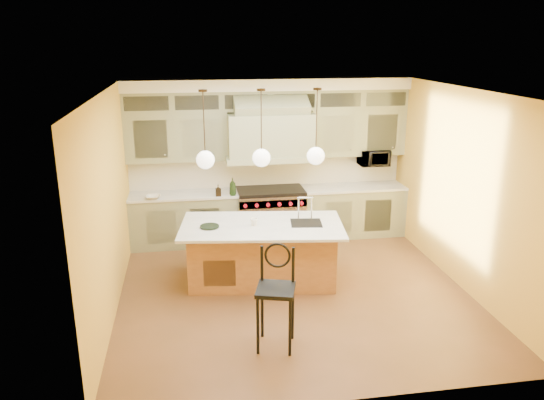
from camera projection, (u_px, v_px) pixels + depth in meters
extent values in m
plane|color=brown|center=(293.00, 291.00, 7.79)|extent=(5.00, 5.00, 0.00)
plane|color=white|center=(296.00, 91.00, 6.94)|extent=(5.00, 5.00, 0.00)
plane|color=gold|center=(267.00, 158.00, 9.73)|extent=(5.00, 0.00, 5.00)
plane|color=gold|center=(347.00, 272.00, 5.01)|extent=(5.00, 0.00, 5.00)
plane|color=gold|center=(109.00, 205.00, 6.99)|extent=(0.00, 5.00, 5.00)
plane|color=gold|center=(462.00, 189.00, 7.75)|extent=(0.00, 5.00, 5.00)
cube|color=gray|center=(185.00, 220.00, 9.48)|extent=(1.90, 0.65, 0.90)
cube|color=gray|center=(352.00, 211.00, 9.95)|extent=(1.90, 0.65, 0.90)
cube|color=white|center=(184.00, 195.00, 9.34)|extent=(1.90, 0.68, 0.04)
cube|color=white|center=(353.00, 187.00, 9.81)|extent=(1.90, 0.68, 0.04)
cube|color=beige|center=(268.00, 171.00, 9.78)|extent=(5.00, 0.04, 0.56)
cube|color=gray|center=(176.00, 137.00, 9.18)|extent=(1.75, 0.35, 0.85)
cube|color=gray|center=(357.00, 132.00, 9.67)|extent=(1.75, 0.35, 0.85)
cube|color=gray|center=(270.00, 135.00, 9.25)|extent=(1.50, 0.70, 0.75)
cube|color=gray|center=(270.00, 157.00, 9.37)|extent=(1.60, 0.76, 0.10)
cube|color=#333833|center=(269.00, 100.00, 9.25)|extent=(5.00, 0.35, 0.35)
cube|color=white|center=(269.00, 84.00, 9.15)|extent=(5.00, 0.47, 0.20)
cube|color=silver|center=(270.00, 216.00, 9.69)|extent=(1.20, 0.70, 0.90)
cube|color=black|center=(270.00, 191.00, 9.55)|extent=(1.20, 0.70, 0.06)
cube|color=silver|center=(273.00, 204.00, 9.29)|extent=(1.20, 0.06, 0.14)
cube|color=#935A34|center=(262.00, 253.00, 8.03)|extent=(2.26, 1.29, 0.88)
cube|color=white|center=(262.00, 226.00, 7.84)|extent=(2.54, 1.58, 0.04)
cube|color=black|center=(306.00, 224.00, 7.91)|extent=(0.51, 0.46, 0.05)
cylinder|color=black|center=(258.00, 326.00, 6.15)|extent=(0.04, 0.04, 0.73)
cylinder|color=black|center=(290.00, 328.00, 6.11)|extent=(0.04, 0.04, 0.73)
cylinder|color=black|center=(262.00, 310.00, 6.50)|extent=(0.04, 0.04, 0.73)
cylinder|color=black|center=(293.00, 312.00, 6.46)|extent=(0.04, 0.04, 0.73)
cube|color=black|center=(276.00, 290.00, 6.19)|extent=(0.55, 0.55, 0.05)
torus|color=black|center=(278.00, 255.00, 6.27)|extent=(0.31, 0.12, 0.32)
imported|color=black|center=(374.00, 157.00, 9.79)|extent=(0.54, 0.37, 0.30)
imported|color=black|center=(233.00, 187.00, 9.18)|extent=(0.13, 0.13, 0.31)
imported|color=black|center=(218.00, 190.00, 9.16)|extent=(0.09, 0.10, 0.20)
imported|color=silver|center=(153.00, 197.00, 9.01)|extent=(0.26, 0.26, 0.06)
imported|color=white|center=(254.00, 222.00, 7.79)|extent=(0.13, 0.13, 0.11)
cylinder|color=#2D2319|center=(203.00, 91.00, 7.19)|extent=(0.12, 0.12, 0.03)
cylinder|color=#2D2319|center=(204.00, 123.00, 7.32)|extent=(0.02, 0.02, 0.93)
sphere|color=white|center=(205.00, 160.00, 7.47)|extent=(0.26, 0.26, 0.26)
cylinder|color=#2D2319|center=(261.00, 90.00, 7.31)|extent=(0.12, 0.12, 0.03)
cylinder|color=#2D2319|center=(261.00, 122.00, 7.44)|extent=(0.02, 0.02, 0.93)
sphere|color=white|center=(261.00, 158.00, 7.59)|extent=(0.26, 0.26, 0.26)
cylinder|color=#2D2319|center=(317.00, 89.00, 7.43)|extent=(0.12, 0.12, 0.03)
cylinder|color=#2D2319|center=(317.00, 121.00, 7.56)|extent=(0.02, 0.02, 0.93)
sphere|color=white|center=(316.00, 156.00, 7.72)|extent=(0.26, 0.26, 0.26)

